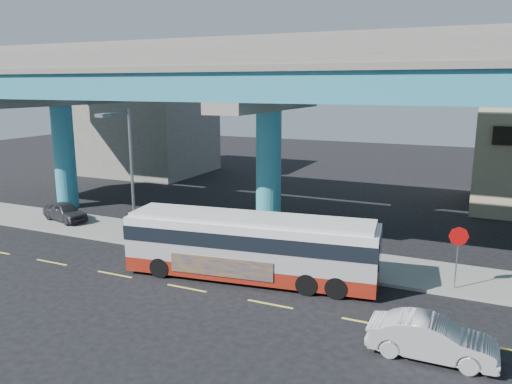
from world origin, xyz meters
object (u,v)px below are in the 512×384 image
at_px(street_lamp, 125,157).
at_px(sedan, 432,338).
at_px(transit_bus, 250,245).
at_px(parked_car, 65,212).
at_px(stop_sign, 458,244).

bearing_deg(street_lamp, sedan, -17.87).
distance_m(transit_bus, parked_car, 15.47).
bearing_deg(parked_car, stop_sign, -79.17).
height_order(parked_car, street_lamp, street_lamp).
distance_m(transit_bus, street_lamp, 8.95).
height_order(transit_bus, street_lamp, street_lamp).
bearing_deg(sedan, transit_bus, 65.37).
xyz_separation_m(street_lamp, stop_sign, (16.90, 0.73, -2.82)).
bearing_deg(sedan, street_lamp, 71.99).
xyz_separation_m(sedan, stop_sign, (0.42, 6.05, 1.50)).
bearing_deg(stop_sign, street_lamp, -169.68).
relative_size(transit_bus, street_lamp, 1.60).
distance_m(sedan, street_lamp, 17.85).
bearing_deg(transit_bus, stop_sign, 7.10).
height_order(sedan, street_lamp, street_lamp).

